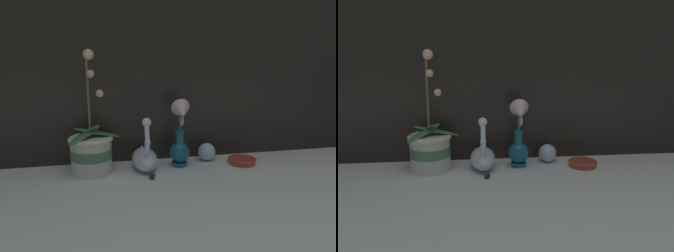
# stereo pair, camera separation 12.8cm
# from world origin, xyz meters

# --- Properties ---
(ground_plane) EXTENTS (2.80, 2.80, 0.00)m
(ground_plane) POSITION_xyz_m (0.00, 0.00, 0.00)
(ground_plane) COLOR silver
(window_backdrop) EXTENTS (2.80, 0.03, 1.20)m
(window_backdrop) POSITION_xyz_m (0.00, 0.27, 0.60)
(window_backdrop) COLOR black
(window_backdrop) RESTS_ON ground_plane
(orchid_potted_plant) EXTENTS (0.21, 0.19, 0.47)m
(orchid_potted_plant) POSITION_xyz_m (-0.31, 0.15, 0.09)
(orchid_potted_plant) COLOR beige
(orchid_potted_plant) RESTS_ON ground_plane
(swan_figurine) EXTENTS (0.10, 0.21, 0.22)m
(swan_figurine) POSITION_xyz_m (-0.10, 0.14, 0.05)
(swan_figurine) COLOR silver
(swan_figurine) RESTS_ON ground_plane
(blue_vase) EXTENTS (0.08, 0.12, 0.28)m
(blue_vase) POSITION_xyz_m (0.04, 0.14, 0.12)
(blue_vase) COLOR #195B75
(blue_vase) RESTS_ON ground_plane
(glass_sphere) EXTENTS (0.08, 0.08, 0.08)m
(glass_sphere) POSITION_xyz_m (0.17, 0.19, 0.04)
(glass_sphere) COLOR silver
(glass_sphere) RESTS_ON ground_plane
(amber_dish) EXTENTS (0.12, 0.12, 0.03)m
(amber_dish) POSITION_xyz_m (0.31, 0.12, 0.01)
(amber_dish) COLOR #A8422D
(amber_dish) RESTS_ON ground_plane
(glass_bauble) EXTENTS (0.02, 0.02, 0.02)m
(glass_bauble) POSITION_xyz_m (-0.09, 0.03, 0.01)
(glass_bauble) COLOR #142D23
(glass_bauble) RESTS_ON ground_plane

